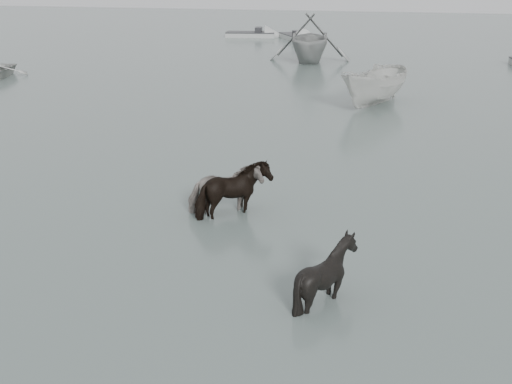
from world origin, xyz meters
TOP-DOWN VIEW (x-y plane):
  - ground at (0.00, 0.00)m, footprint 140.00×140.00m
  - pony_pinto at (0.01, 2.13)m, footprint 1.80×1.47m
  - pony_dark at (0.29, 1.91)m, footprint 1.67×1.78m
  - pony_black at (2.78, -1.35)m, footprint 1.55×1.45m
  - rowboat_trail at (-1.95, 26.51)m, footprint 5.48×6.11m
  - boat_small at (2.53, 14.88)m, footprint 3.24×4.64m
  - skiff_mid at (-4.68, 37.66)m, footprint 4.21×5.81m
  - skiff_far at (-8.56, 38.70)m, footprint 5.42×2.33m

SIDE VIEW (x-z plane):
  - ground at x=0.00m, z-range 0.00..0.00m
  - skiff_mid at x=-4.68m, z-range 0.00..0.75m
  - skiff_far at x=-8.56m, z-range 0.00..0.75m
  - pony_pinto at x=0.01m, z-range 0.00..1.39m
  - pony_black at x=2.78m, z-range 0.00..1.40m
  - pony_dark at x=0.29m, z-range 0.00..1.44m
  - boat_small at x=2.53m, z-range 0.00..1.68m
  - rowboat_trail at x=-1.95m, z-range 0.00..2.89m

